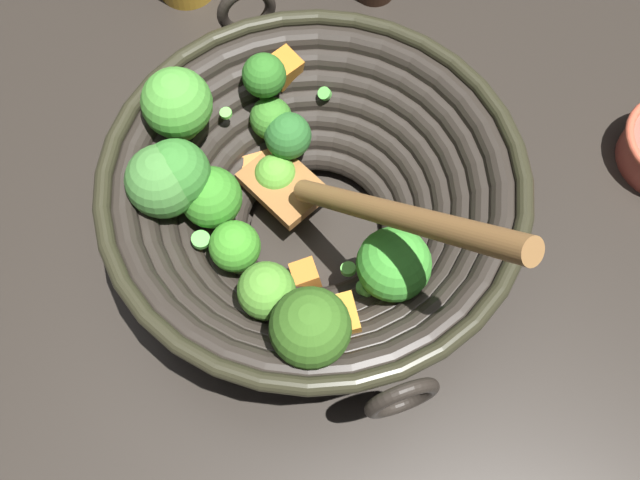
{
  "coord_description": "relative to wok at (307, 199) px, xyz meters",
  "views": [
    {
      "loc": [
        -0.23,
        -0.17,
        0.58
      ],
      "look_at": [
        -0.01,
        -0.01,
        0.03
      ],
      "focal_mm": 39.69,
      "sensor_mm": 36.0,
      "label": 1
    }
  ],
  "objects": [
    {
      "name": "ground_plane",
      "position": [
        0.0,
        -0.0,
        -0.07
      ],
      "size": [
        4.0,
        4.0,
        0.0
      ],
      "primitive_type": "plane",
      "color": "#28231E"
    },
    {
      "name": "wok",
      "position": [
        0.0,
        0.0,
        0.0
      ],
      "size": [
        0.34,
        0.35,
        0.24
      ],
      "color": "black",
      "rests_on": "ground"
    }
  ]
}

